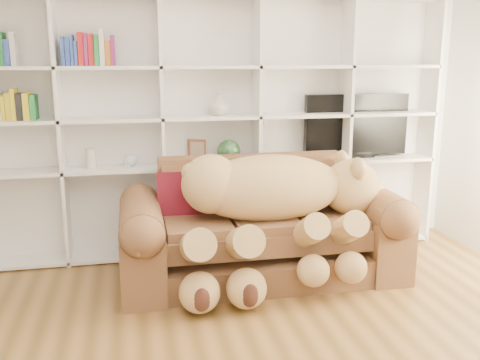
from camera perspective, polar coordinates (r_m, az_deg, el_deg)
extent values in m
cube|color=silver|center=(5.14, -3.55, 7.52)|extent=(5.00, 0.02, 2.70)
cube|color=white|center=(5.12, -3.47, 5.81)|extent=(4.40, 0.03, 2.40)
cube|color=white|center=(4.95, -18.56, 4.89)|extent=(0.03, 0.35, 2.40)
cube|color=white|center=(4.92, -8.30, 5.39)|extent=(0.03, 0.35, 2.40)
cube|color=white|center=(5.04, 1.77, 5.72)|extent=(0.03, 0.35, 2.40)
cube|color=white|center=(5.32, 11.09, 5.86)|extent=(0.03, 0.35, 2.40)
cube|color=white|center=(5.71, 19.31, 5.86)|extent=(0.03, 0.35, 2.40)
cube|color=white|center=(5.25, -3.04, -7.20)|extent=(4.40, 0.35, 0.03)
cube|color=white|center=(5.02, -3.15, 1.62)|extent=(4.40, 0.35, 0.03)
cube|color=white|center=(4.95, -3.22, 6.73)|extent=(4.40, 0.35, 0.03)
cube|color=white|center=(4.92, -3.29, 11.94)|extent=(4.40, 0.35, 0.03)
cube|color=brown|center=(4.63, 2.33, -8.86)|extent=(2.24, 0.91, 0.23)
cube|color=brown|center=(4.49, 2.44, -4.80)|extent=(1.66, 0.75, 0.32)
cube|color=brown|center=(4.82, 1.26, -0.76)|extent=(1.66, 0.21, 0.59)
cube|color=brown|center=(4.45, -10.38, -7.59)|extent=(0.34, 1.01, 0.59)
cube|color=brown|center=(4.90, 13.86, -5.82)|extent=(0.34, 1.01, 0.59)
cylinder|color=brown|center=(4.35, -10.54, -3.98)|extent=(0.34, 0.96, 0.34)
cylinder|color=brown|center=(4.81, 14.05, -2.51)|extent=(0.34, 0.96, 0.34)
ellipsoid|color=tan|center=(4.38, 3.11, -0.82)|extent=(1.26, 0.61, 0.54)
sphere|color=tan|center=(4.28, -3.11, -0.43)|extent=(0.48, 0.48, 0.48)
sphere|color=tan|center=(4.62, 11.76, -0.77)|extent=(0.48, 0.48, 0.48)
sphere|color=beige|center=(4.71, 13.79, -1.42)|extent=(0.24, 0.24, 0.24)
sphere|color=#3B1E15|center=(4.75, 14.79, -1.49)|extent=(0.08, 0.08, 0.08)
ellipsoid|color=tan|center=(4.42, 12.47, 1.17)|extent=(0.11, 0.19, 0.19)
ellipsoid|color=tan|center=(4.72, 10.82, 2.01)|extent=(0.11, 0.19, 0.19)
sphere|color=tan|center=(4.23, -5.17, 0.77)|extent=(0.16, 0.16, 0.16)
cylinder|color=tan|center=(4.21, 7.13, -5.67)|extent=(0.21, 0.58, 0.42)
cylinder|color=tan|center=(4.31, 10.99, -5.34)|extent=(0.21, 0.58, 0.42)
cylinder|color=tan|center=(4.04, -4.77, -7.08)|extent=(0.24, 0.67, 0.49)
cylinder|color=tan|center=(4.09, 0.11, -6.76)|extent=(0.24, 0.67, 0.49)
sphere|color=tan|center=(4.13, 7.86, -9.62)|extent=(0.25, 0.25, 0.25)
sphere|color=tan|center=(4.24, 11.81, -9.18)|extent=(0.25, 0.25, 0.25)
sphere|color=tan|center=(3.98, -4.36, -11.82)|extent=(0.30, 0.30, 0.30)
sphere|color=tan|center=(4.03, 0.66, -11.43)|extent=(0.30, 0.30, 0.30)
cube|color=maroon|center=(4.54, -6.32, -1.66)|extent=(0.41, 0.24, 0.42)
cube|color=#C5401A|center=(4.81, 15.37, -8.42)|extent=(0.37, 0.35, 0.25)
cube|color=black|center=(5.42, 12.28, 5.79)|extent=(1.05, 0.08, 0.60)
cube|color=black|center=(5.46, 12.13, 2.66)|extent=(0.35, 0.18, 0.04)
cube|color=brown|center=(4.98, -4.60, 3.09)|extent=(0.17, 0.10, 0.22)
sphere|color=#2E5B32|center=(5.02, -1.20, 3.09)|extent=(0.22, 0.22, 0.22)
cylinder|color=beige|center=(4.96, -15.60, 2.24)|extent=(0.11, 0.11, 0.18)
cylinder|color=beige|center=(4.95, -11.85, 2.01)|extent=(0.07, 0.07, 0.11)
sphere|color=silver|center=(4.95, -11.53, 2.10)|extent=(0.11, 0.11, 0.11)
imported|color=beige|center=(4.95, -2.25, 8.07)|extent=(0.25, 0.25, 0.20)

